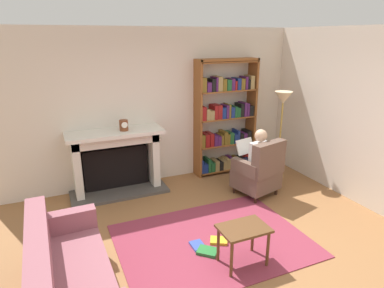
{
  "coord_description": "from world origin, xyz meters",
  "views": [
    {
      "loc": [
        -1.74,
        -3.04,
        2.55
      ],
      "look_at": [
        0.1,
        1.2,
        1.05
      ],
      "focal_mm": 31.3,
      "sensor_mm": 36.0,
      "label": 1
    }
  ],
  "objects_px": {
    "mantel_clock": "(124,125)",
    "side_table": "(243,233)",
    "seated_reader": "(255,158)",
    "fireplace": "(116,159)",
    "floor_lamp": "(283,105)",
    "bookshelf": "(225,119)",
    "sofa_floral": "(67,280)",
    "armchair_reading": "(259,172)"
  },
  "relations": [
    {
      "from": "mantel_clock",
      "to": "seated_reader",
      "type": "height_order",
      "value": "mantel_clock"
    },
    {
      "from": "mantel_clock",
      "to": "bookshelf",
      "type": "distance_m",
      "value": 1.95
    },
    {
      "from": "fireplace",
      "to": "seated_reader",
      "type": "xyz_separation_m",
      "value": [
        2.09,
        -1.01,
        0.05
      ]
    },
    {
      "from": "seated_reader",
      "to": "floor_lamp",
      "type": "bearing_deg",
      "value": -167.88
    },
    {
      "from": "mantel_clock",
      "to": "bookshelf",
      "type": "relative_size",
      "value": 0.08
    },
    {
      "from": "side_table",
      "to": "floor_lamp",
      "type": "relative_size",
      "value": 0.35
    },
    {
      "from": "seated_reader",
      "to": "floor_lamp",
      "type": "height_order",
      "value": "floor_lamp"
    },
    {
      "from": "fireplace",
      "to": "floor_lamp",
      "type": "distance_m",
      "value": 3.06
    },
    {
      "from": "fireplace",
      "to": "mantel_clock",
      "type": "distance_m",
      "value": 0.62
    },
    {
      "from": "mantel_clock",
      "to": "side_table",
      "type": "relative_size",
      "value": 0.31
    },
    {
      "from": "bookshelf",
      "to": "side_table",
      "type": "distance_m",
      "value": 2.9
    },
    {
      "from": "fireplace",
      "to": "armchair_reading",
      "type": "xyz_separation_m",
      "value": [
        2.12,
        -1.12,
        -0.15
      ]
    },
    {
      "from": "fireplace",
      "to": "seated_reader",
      "type": "distance_m",
      "value": 2.32
    },
    {
      "from": "seated_reader",
      "to": "sofa_floral",
      "type": "distance_m",
      "value": 3.39
    },
    {
      "from": "seated_reader",
      "to": "side_table",
      "type": "distance_m",
      "value": 1.94
    },
    {
      "from": "sofa_floral",
      "to": "side_table",
      "type": "bearing_deg",
      "value": -94.43
    },
    {
      "from": "fireplace",
      "to": "sofa_floral",
      "type": "bearing_deg",
      "value": -111.67
    },
    {
      "from": "floor_lamp",
      "to": "sofa_floral",
      "type": "bearing_deg",
      "value": -154.6
    },
    {
      "from": "fireplace",
      "to": "floor_lamp",
      "type": "xyz_separation_m",
      "value": [
        2.89,
        -0.6,
        0.79
      ]
    },
    {
      "from": "armchair_reading",
      "to": "seated_reader",
      "type": "bearing_deg",
      "value": -90.0
    },
    {
      "from": "sofa_floral",
      "to": "side_table",
      "type": "height_order",
      "value": "sofa_floral"
    },
    {
      "from": "fireplace",
      "to": "armchair_reading",
      "type": "distance_m",
      "value": 2.4
    },
    {
      "from": "fireplace",
      "to": "side_table",
      "type": "bearing_deg",
      "value": -69.97
    },
    {
      "from": "bookshelf",
      "to": "armchair_reading",
      "type": "bearing_deg",
      "value": -88.63
    },
    {
      "from": "side_table",
      "to": "floor_lamp",
      "type": "distance_m",
      "value": 2.93
    },
    {
      "from": "mantel_clock",
      "to": "seated_reader",
      "type": "bearing_deg",
      "value": -24.96
    },
    {
      "from": "mantel_clock",
      "to": "seated_reader",
      "type": "xyz_separation_m",
      "value": [
        1.94,
        -0.9,
        -0.55
      ]
    },
    {
      "from": "armchair_reading",
      "to": "floor_lamp",
      "type": "xyz_separation_m",
      "value": [
        0.78,
        0.52,
        0.94
      ]
    },
    {
      "from": "bookshelf",
      "to": "side_table",
      "type": "bearing_deg",
      "value": -114.26
    },
    {
      "from": "seated_reader",
      "to": "side_table",
      "type": "relative_size",
      "value": 2.04
    },
    {
      "from": "seated_reader",
      "to": "side_table",
      "type": "height_order",
      "value": "seated_reader"
    },
    {
      "from": "mantel_clock",
      "to": "seated_reader",
      "type": "distance_m",
      "value": 2.21
    },
    {
      "from": "mantel_clock",
      "to": "side_table",
      "type": "xyz_separation_m",
      "value": [
        0.78,
        -2.44,
        -0.77
      ]
    },
    {
      "from": "fireplace",
      "to": "armchair_reading",
      "type": "relative_size",
      "value": 1.64
    },
    {
      "from": "fireplace",
      "to": "mantel_clock",
      "type": "bearing_deg",
      "value": -35.28
    },
    {
      "from": "sofa_floral",
      "to": "seated_reader",
      "type": "bearing_deg",
      "value": -66.13
    },
    {
      "from": "fireplace",
      "to": "sofa_floral",
      "type": "distance_m",
      "value": 2.64
    },
    {
      "from": "bookshelf",
      "to": "side_table",
      "type": "relative_size",
      "value": 3.87
    },
    {
      "from": "side_table",
      "to": "sofa_floral",
      "type": "bearing_deg",
      "value": 176.8
    },
    {
      "from": "mantel_clock",
      "to": "floor_lamp",
      "type": "height_order",
      "value": "floor_lamp"
    },
    {
      "from": "seated_reader",
      "to": "armchair_reading",
      "type": "bearing_deg",
      "value": 90.0
    },
    {
      "from": "seated_reader",
      "to": "bookshelf",
      "type": "bearing_deg",
      "value": -104.49
    }
  ]
}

